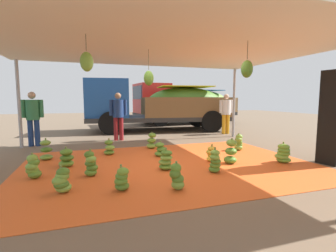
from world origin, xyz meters
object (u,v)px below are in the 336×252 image
object	(u,v)px
banana_bunch_1	(62,181)
banana_bunch_6	(161,150)
banana_bunch_7	(177,177)
worker_0	(118,113)
banana_bunch_11	(166,160)
worker_1	(226,111)
banana_bunch_15	(33,167)
banana_bunch_12	(212,154)
cargo_truck_far	(184,103)
banana_bunch_13	(46,151)
banana_bunch_8	(239,143)
worker_2	(33,115)
banana_bunch_5	(283,154)
cargo_truck_main	(157,104)
banana_bunch_10	(109,148)
banana_bunch_3	(66,158)
banana_bunch_2	(231,152)
banana_bunch_4	(91,164)
banana_bunch_9	(122,180)
banana_bunch_0	(152,141)
banana_bunch_14	(215,162)
speaker_stack	(335,118)

from	to	relation	value
banana_bunch_1	banana_bunch_6	world-z (taller)	banana_bunch_1
banana_bunch_7	worker_0	size ratio (longest dim) A/B	0.28
banana_bunch_11	worker_1	size ratio (longest dim) A/B	0.28
banana_bunch_6	banana_bunch_15	xyz separation A→B (m)	(-2.84, -1.01, 0.05)
banana_bunch_12	cargo_truck_far	size ratio (longest dim) A/B	0.07
banana_bunch_13	banana_bunch_15	xyz separation A→B (m)	(0.00, -1.54, -0.00)
banana_bunch_6	worker_1	world-z (taller)	worker_1
banana_bunch_6	banana_bunch_7	world-z (taller)	banana_bunch_7
banana_bunch_8	worker_2	xyz separation A→B (m)	(-5.93, 2.64, 0.79)
banana_bunch_1	worker_1	bearing A→B (deg)	40.23
banana_bunch_5	cargo_truck_main	bearing A→B (deg)	100.26
banana_bunch_5	banana_bunch_10	size ratio (longest dim) A/B	1.11
banana_bunch_5	cargo_truck_far	xyz separation A→B (m)	(1.25, 9.61, 1.04)
banana_bunch_8	banana_bunch_12	distance (m)	1.66
banana_bunch_5	banana_bunch_6	world-z (taller)	banana_bunch_5
banana_bunch_3	worker_2	xyz separation A→B (m)	(-1.20, 3.01, 0.83)
cargo_truck_main	banana_bunch_2	bearing A→B (deg)	-89.85
banana_bunch_3	banana_bunch_4	world-z (taller)	banana_bunch_4
banana_bunch_9	worker_2	distance (m)	5.37
banana_bunch_0	worker_2	distance (m)	3.95
banana_bunch_8	banana_bunch_10	size ratio (longest dim) A/B	1.13
banana_bunch_15	worker_0	world-z (taller)	worker_0
cargo_truck_main	cargo_truck_far	xyz separation A→B (m)	(2.49, 2.75, -0.02)
worker_2	banana_bunch_7	bearing A→B (deg)	-58.70
banana_bunch_1	cargo_truck_main	xyz separation A→B (m)	(3.61, 7.29, 1.08)
banana_bunch_2	banana_bunch_14	distance (m)	0.91
cargo_truck_far	worker_1	bearing A→B (deg)	-89.40
cargo_truck_far	banana_bunch_13	bearing A→B (deg)	-131.56
banana_bunch_5	banana_bunch_8	xyz separation A→B (m)	(-0.18, 1.57, 0.01)
banana_bunch_1	banana_bunch_12	world-z (taller)	banana_bunch_1
banana_bunch_12	banana_bunch_15	size ratio (longest dim) A/B	0.84
banana_bunch_15	cargo_truck_main	world-z (taller)	cargo_truck_main
banana_bunch_7	banana_bunch_13	bearing A→B (deg)	129.55
banana_bunch_9	banana_bunch_15	xyz separation A→B (m)	(-1.54, 1.15, 0.04)
banana_bunch_4	banana_bunch_10	world-z (taller)	banana_bunch_4
banana_bunch_1	banana_bunch_15	size ratio (longest dim) A/B	0.89
banana_bunch_7	banana_bunch_15	bearing A→B (deg)	150.06
worker_2	banana_bunch_0	bearing A→B (deg)	-24.06
banana_bunch_7	cargo_truck_far	xyz separation A→B (m)	(4.27, 10.49, 1.04)
banana_bunch_4	worker_1	xyz separation A→B (m)	(5.69, 4.42, 0.77)
banana_bunch_11	banana_bunch_0	bearing A→B (deg)	83.57
banana_bunch_12	banana_bunch_10	bearing A→B (deg)	147.23
banana_bunch_11	banana_bunch_7	bearing A→B (deg)	-98.60
banana_bunch_10	banana_bunch_11	xyz separation A→B (m)	(1.05, -1.83, 0.01)
banana_bunch_15	banana_bunch_10	bearing A→B (deg)	46.25
banana_bunch_0	speaker_stack	size ratio (longest dim) A/B	0.24
banana_bunch_0	worker_0	xyz separation A→B (m)	(-0.78, 1.88, 0.79)
banana_bunch_1	banana_bunch_4	bearing A→B (deg)	59.58
banana_bunch_2	banana_bunch_3	size ratio (longest dim) A/B	1.31
banana_bunch_12	banana_bunch_4	bearing A→B (deg)	-174.08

